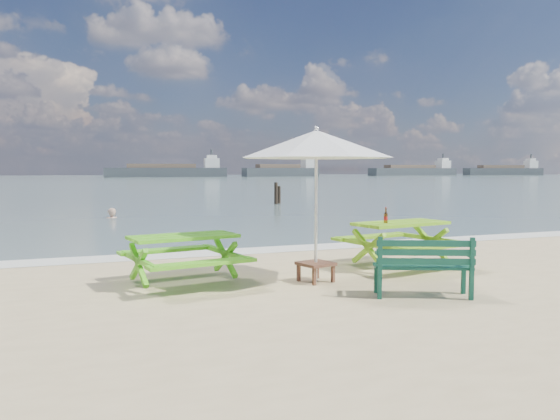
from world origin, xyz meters
name	(u,v)px	position (x,y,z in m)	size (l,w,h in m)	color
sea	(98,180)	(0.00, 85.00, 0.00)	(300.00, 300.00, 0.00)	slate
foam_strip	(262,250)	(0.00, 4.60, 0.01)	(22.00, 0.90, 0.01)	silver
picnic_table_left	(184,261)	(-2.27, 1.70, 0.37)	(1.87, 2.02, 0.76)	#53B91C
picnic_table_right	(401,245)	(1.67, 1.78, 0.39)	(2.03, 2.19, 0.82)	#70B11A
park_bench	(422,278)	(0.68, -0.26, 0.25)	(1.38, 0.93, 0.81)	#104434
side_table	(316,271)	(-0.30, 1.16, 0.16)	(0.59, 0.59, 0.31)	brown
patio_umbrella	(316,144)	(-0.30, 1.16, 2.15)	(2.94, 2.94, 2.37)	silver
beer_bottle	(386,218)	(1.30, 1.70, 0.91)	(0.07, 0.07, 0.27)	#934D15
swimmer	(112,230)	(-2.54, 14.12, -0.45)	(0.67, 0.52, 1.62)	tan
mooring_pilings	(277,196)	(5.92, 19.42, 0.41)	(0.57, 0.77, 1.31)	black
cargo_ships	(361,172)	(67.52, 120.42, 1.18)	(126.31, 14.41, 4.40)	#34393D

